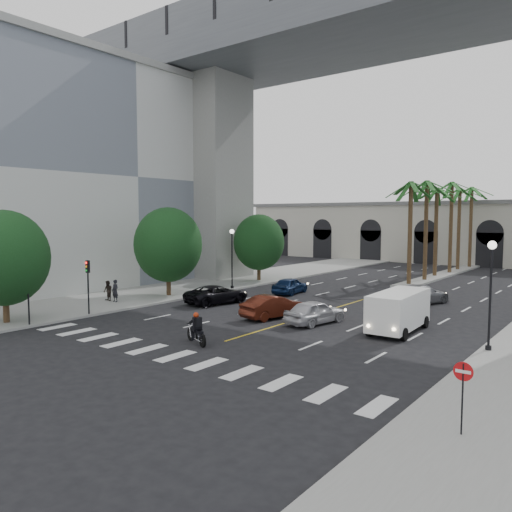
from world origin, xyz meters
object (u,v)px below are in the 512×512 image
Objects in this scene: do_not_enter_sign at (463,383)px; pedestrian_b at (108,291)px; traffic_signal_near at (28,285)px; car_b at (273,306)px; car_c at (217,294)px; cargo_van at (398,310)px; motorcycle_rider at (197,330)px; car_e at (290,286)px; lamp_post_left_far at (232,253)px; car_a at (315,312)px; traffic_signal_far at (88,278)px; pedestrian_a at (115,291)px; lamp_post_right at (491,286)px; car_d at (421,294)px.

pedestrian_b is at bearing 163.30° from do_not_enter_sign.
pedestrian_b is at bearing 112.43° from traffic_signal_near.
car_b is 0.90× the size of car_c.
motorcycle_rider is at bearing -131.24° from cargo_van.
car_b is at bearing -174.31° from cargo_van.
car_e is 14.67m from cargo_van.
lamp_post_left_far is at bearing 157.44° from cargo_van.
lamp_post_left_far is at bearing 141.94° from do_not_enter_sign.
car_a is at bearing 18.23° from pedestrian_b.
traffic_signal_near is 11.16m from motorcycle_rider.
pedestrian_b reaches higher than car_b.
car_c is 14.21m from cargo_van.
traffic_signal_far is at bearing 169.85° from do_not_enter_sign.
pedestrian_a is (-2.46, 3.90, -1.54)m from traffic_signal_far.
car_c is 2.14× the size of do_not_enter_sign.
car_a is at bearing 176.86° from lamp_post_right.
pedestrian_a reaches higher than motorcycle_rider.
lamp_post_left_far reaches higher than traffic_signal_near.
lamp_post_left_far is 16.13m from car_d.
car_a is at bearing -164.16° from car_b.
car_e is at bearing 61.80° from pedestrian_b.
car_b is at bearing 20.24° from pedestrian_b.
traffic_signal_far is at bearing 39.08° from car_a.
traffic_signal_near is at bearing -89.69° from lamp_post_left_far.
cargo_van is at bearing 34.37° from traffic_signal_near.
car_b is (-12.90, 0.42, -2.49)m from lamp_post_right.
lamp_post_right reaches higher than do_not_enter_sign.
lamp_post_left_far is 24.16m from lamp_post_right.
pedestrian_a reaches higher than car_c.
traffic_signal_far is (0.10, -14.50, -0.71)m from lamp_post_left_far.
cargo_van is (12.46, -7.73, 0.56)m from car_e.
pedestrian_b is at bearing 26.82° from car_b.
traffic_signal_far is at bearing -42.94° from pedestrian_b.
lamp_post_right is at bearing 140.19° from car_d.
car_a is at bearing 40.79° from traffic_signal_near.
pedestrian_b is at bearing -171.08° from cargo_van.
traffic_signal_far reaches higher than car_b.
pedestrian_b is (-3.23, 3.82, -1.60)m from traffic_signal_far.
lamp_post_right is 2.53× the size of motorcycle_rider.
pedestrian_b is (-25.93, -2.68, -2.31)m from lamp_post_right.
pedestrian_a is (-2.46, 7.90, -1.54)m from traffic_signal_near.
cargo_van reaches higher than car_d.
traffic_signal_near is at bearing -148.20° from cargo_van.
car_c is 15.13m from car_d.
car_d is (15.51, 17.72, -1.79)m from traffic_signal_far.
motorcycle_rider is at bearing 138.54° from car_c.
lamp_post_left_far is at bearing 90.31° from traffic_signal_near.
motorcycle_rider is 0.43× the size of car_c.
car_d is 3.26× the size of pedestrian_b.
lamp_post_right is 1.26× the size of car_a.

